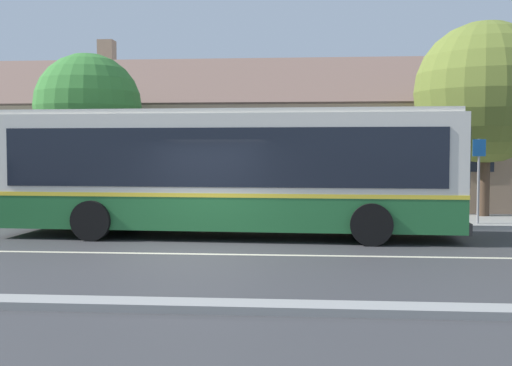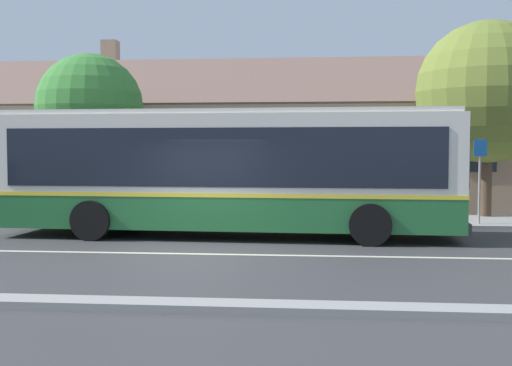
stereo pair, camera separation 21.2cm
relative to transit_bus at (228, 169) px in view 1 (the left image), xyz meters
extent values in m
plane|color=#38383A|center=(-0.42, -2.90, -1.74)|extent=(300.00, 300.00, 0.00)
cube|color=gray|center=(-0.42, 3.10, -1.67)|extent=(60.00, 3.00, 0.15)
cube|color=gray|center=(-0.42, -7.65, -1.68)|extent=(60.00, 0.50, 0.12)
cube|color=beige|center=(-0.42, -2.90, -1.74)|extent=(60.00, 0.16, 0.01)
cube|color=tan|center=(-0.52, 11.48, 0.19)|extent=(24.15, 10.18, 3.86)
cube|color=brown|center=(-0.52, 8.93, 3.25)|extent=(24.75, 5.16, 2.42)
cube|color=brown|center=(-0.52, 14.02, 3.25)|extent=(24.75, 5.16, 2.42)
cube|color=tan|center=(-7.17, 12.49, 4.89)|extent=(0.70, 0.70, 1.20)
cube|color=black|center=(-8.98, 6.36, 0.38)|extent=(1.10, 0.06, 1.30)
cube|color=black|center=(-3.34, 6.36, 0.38)|extent=(1.10, 0.06, 1.30)
cube|color=black|center=(2.29, 6.36, 0.38)|extent=(1.10, 0.06, 1.30)
cube|color=black|center=(7.93, 6.36, 0.38)|extent=(1.10, 0.06, 1.30)
cube|color=#4C3323|center=(3.10, 6.36, -0.69)|extent=(1.00, 0.06, 2.10)
cube|color=#236633|center=(-0.02, 0.00, -1.05)|extent=(11.73, 2.95, 0.83)
cube|color=yellow|center=(-0.02, 0.00, -0.59)|extent=(11.75, 2.97, 0.10)
cube|color=silver|center=(-0.02, 0.00, 0.42)|extent=(11.73, 2.95, 1.92)
cube|color=silver|center=(-0.02, 0.00, 1.44)|extent=(11.49, 2.82, 0.12)
cube|color=black|center=(0.03, 1.26, 0.32)|extent=(10.71, 0.45, 1.42)
cube|color=black|center=(-0.07, -1.27, 0.32)|extent=(10.71, 0.45, 1.42)
cube|color=black|center=(5.82, -0.23, 0.32)|extent=(0.13, 2.20, 1.42)
cube|color=black|center=(5.82, -0.23, 1.24)|extent=(0.11, 1.75, 0.24)
cube|color=black|center=(5.84, -0.23, -1.34)|extent=(0.18, 2.50, 0.28)
cube|color=#197233|center=(-1.42, 1.32, -1.05)|extent=(3.26, 0.16, 0.58)
cube|color=black|center=(4.57, 1.09, -0.22)|extent=(0.90, 0.06, 2.50)
cylinder|color=black|center=(3.64, 1.11, -1.24)|extent=(1.01, 0.32, 1.00)
cylinder|color=black|center=(3.54, -1.39, -1.24)|extent=(1.01, 0.32, 1.00)
cylinder|color=black|center=(-3.17, 1.37, -1.24)|extent=(1.01, 0.32, 1.00)
cylinder|color=black|center=(-3.27, -1.13, -1.24)|extent=(1.01, 0.32, 1.00)
cube|color=brown|center=(-6.24, 3.06, -1.14)|extent=(1.64, 0.10, 0.04)
cube|color=brown|center=(-6.24, 2.92, -1.14)|extent=(1.64, 0.10, 0.04)
cube|color=brown|center=(-6.24, 2.77, -1.14)|extent=(1.64, 0.10, 0.04)
cube|color=brown|center=(-6.24, 2.65, -0.84)|extent=(1.64, 0.04, 0.10)
cube|color=brown|center=(-6.24, 2.65, -0.70)|extent=(1.64, 0.04, 0.10)
cube|color=black|center=(-5.58, 2.92, -1.37)|extent=(0.08, 0.43, 0.45)
cube|color=black|center=(-6.89, 2.92, -1.37)|extent=(0.08, 0.43, 0.45)
cylinder|color=#4C3828|center=(7.59, 4.29, -0.45)|extent=(0.37, 0.37, 2.60)
sphere|color=olive|center=(7.59, 4.29, 2.29)|extent=(4.44, 4.44, 4.44)
cylinder|color=#4C3828|center=(-5.16, 4.14, -0.48)|extent=(0.43, 0.43, 2.52)
sphere|color=#387A33|center=(-5.16, 4.14, 1.91)|extent=(3.49, 3.49, 3.49)
sphere|color=#387A33|center=(-5.79, 4.25, 1.38)|extent=(2.04, 2.04, 2.04)
cylinder|color=gray|center=(6.86, 2.10, -0.39)|extent=(0.07, 0.07, 2.40)
cube|color=#1959A5|center=(6.86, 2.08, 0.56)|extent=(0.36, 0.03, 0.48)
camera|label=1|loc=(2.07, -16.45, 0.52)|focal=45.00mm
camera|label=2|loc=(2.28, -16.43, 0.52)|focal=45.00mm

